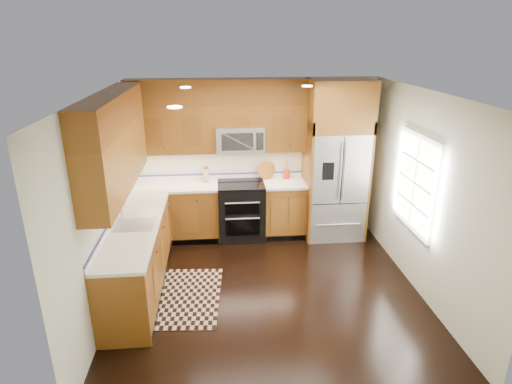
{
  "coord_description": "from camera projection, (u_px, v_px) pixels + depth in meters",
  "views": [
    {
      "loc": [
        -0.6,
        -4.91,
        3.24
      ],
      "look_at": [
        -0.1,
        0.6,
        1.19
      ],
      "focal_mm": 30.0,
      "sensor_mm": 36.0,
      "label": 1
    }
  ],
  "objects": [
    {
      "name": "utensil_crock",
      "position": [
        286.0,
        172.0,
        7.21
      ],
      "size": [
        0.13,
        0.13,
        0.32
      ],
      "color": "#AD3415",
      "rests_on": "countertop"
    },
    {
      "name": "wall_back",
      "position": [
        254.0,
        157.0,
        7.18
      ],
      "size": [
        4.0,
        0.02,
        2.6
      ],
      "primitive_type": "cube",
      "color": "beige",
      "rests_on": "ground"
    },
    {
      "name": "wall_right",
      "position": [
        423.0,
        195.0,
        5.48
      ],
      "size": [
        0.02,
        4.0,
        2.6
      ],
      "primitive_type": "cube",
      "color": "beige",
      "rests_on": "ground"
    },
    {
      "name": "base_cabinets",
      "position": [
        178.0,
        234.0,
        6.34
      ],
      "size": [
        2.85,
        3.0,
        0.9
      ],
      "color": "brown",
      "rests_on": "ground"
    },
    {
      "name": "knife_block",
      "position": [
        206.0,
        175.0,
        7.08
      ],
      "size": [
        0.09,
        0.13,
        0.26
      ],
      "color": "tan",
      "rests_on": "countertop"
    },
    {
      "name": "range",
      "position": [
        241.0,
        211.0,
        7.14
      ],
      "size": [
        0.76,
        0.67,
        0.95
      ],
      "color": "black",
      "rests_on": "ground"
    },
    {
      "name": "upper_cabinets",
      "position": [
        178.0,
        126.0,
        5.98
      ],
      "size": [
        2.85,
        3.0,
        1.15
      ],
      "color": "brown",
      "rests_on": "ground"
    },
    {
      "name": "rug",
      "position": [
        188.0,
        297.0,
        5.6
      ],
      "size": [
        0.92,
        1.43,
        0.01
      ],
      "primitive_type": "cube",
      "rotation": [
        0.0,
        0.0,
        -0.07
      ],
      "color": "black",
      "rests_on": "ground"
    },
    {
      "name": "ground",
      "position": [
        267.0,
        290.0,
        5.76
      ],
      "size": [
        4.0,
        4.0,
        0.0
      ],
      "primitive_type": "plane",
      "color": "black",
      "rests_on": "ground"
    },
    {
      "name": "sink_faucet",
      "position": [
        132.0,
        220.0,
        5.48
      ],
      "size": [
        0.54,
        0.44,
        0.37
      ],
      "color": "#B2B2B7",
      "rests_on": "countertop"
    },
    {
      "name": "window",
      "position": [
        416.0,
        183.0,
        5.63
      ],
      "size": [
        0.04,
        1.1,
        1.3
      ],
      "color": "white",
      "rests_on": "ground"
    },
    {
      "name": "cutting_board",
      "position": [
        266.0,
        178.0,
        7.23
      ],
      "size": [
        0.38,
        0.38,
        0.02
      ],
      "primitive_type": "cylinder",
      "rotation": [
        0.0,
        0.0,
        0.28
      ],
      "color": "brown",
      "rests_on": "countertop"
    },
    {
      "name": "microwave",
      "position": [
        240.0,
        139.0,
        6.84
      ],
      "size": [
        0.76,
        0.4,
        0.42
      ],
      "color": "#B2B2B7",
      "rests_on": "ground"
    },
    {
      "name": "wall_left",
      "position": [
        103.0,
        206.0,
        5.14
      ],
      "size": [
        0.02,
        4.0,
        2.6
      ],
      "primitive_type": "cube",
      "color": "beige",
      "rests_on": "ground"
    },
    {
      "name": "refrigerator",
      "position": [
        336.0,
        161.0,
        6.94
      ],
      "size": [
        0.98,
        0.75,
        2.6
      ],
      "color": "#B2B2B7",
      "rests_on": "ground"
    },
    {
      "name": "countertop",
      "position": [
        187.0,
        202.0,
        6.3
      ],
      "size": [
        2.86,
        3.01,
        0.04
      ],
      "color": "white",
      "rests_on": "base_cabinets"
    }
  ]
}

